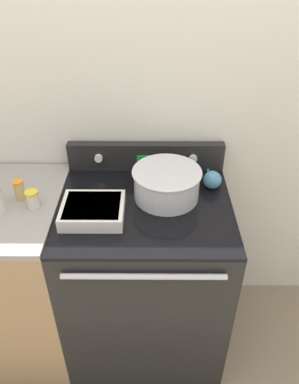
{
  "coord_description": "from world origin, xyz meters",
  "views": [
    {
      "loc": [
        0.03,
        -1.0,
        1.98
      ],
      "look_at": [
        0.02,
        0.35,
        1.01
      ],
      "focal_mm": 35.0,
      "sensor_mm": 36.0,
      "label": 1
    }
  ],
  "objects_px": {
    "mixing_bowl": "(167,182)",
    "spice_jar_yellow_cap": "(33,199)",
    "ladle": "(212,179)",
    "spice_jar_orange_cap": "(19,190)",
    "casserole_dish": "(93,210)"
  },
  "relations": [
    {
      "from": "mixing_bowl",
      "to": "spice_jar_yellow_cap",
      "type": "xyz_separation_m",
      "value": [
        -0.59,
        -0.1,
        -0.03
      ]
    },
    {
      "from": "ladle",
      "to": "spice_jar_orange_cap",
      "type": "height_order",
      "value": "spice_jar_orange_cap"
    },
    {
      "from": "mixing_bowl",
      "to": "spice_jar_orange_cap",
      "type": "xyz_separation_m",
      "value": [
        -0.66,
        -0.04,
        -0.02
      ]
    },
    {
      "from": "ladle",
      "to": "spice_jar_orange_cap",
      "type": "xyz_separation_m",
      "value": [
        -0.88,
        -0.12,
        0.02
      ]
    },
    {
      "from": "casserole_dish",
      "to": "ladle",
      "type": "distance_m",
      "value": 0.59
    },
    {
      "from": "ladle",
      "to": "spice_jar_yellow_cap",
      "type": "relative_size",
      "value": 3.45
    },
    {
      "from": "casserole_dish",
      "to": "ladle",
      "type": "xyz_separation_m",
      "value": [
        0.54,
        0.23,
        0.01
      ]
    },
    {
      "from": "mixing_bowl",
      "to": "ladle",
      "type": "height_order",
      "value": "mixing_bowl"
    },
    {
      "from": "ladle",
      "to": "spice_jar_orange_cap",
      "type": "distance_m",
      "value": 0.89
    },
    {
      "from": "casserole_dish",
      "to": "spice_jar_yellow_cap",
      "type": "relative_size",
      "value": 3.22
    },
    {
      "from": "mixing_bowl",
      "to": "ladle",
      "type": "xyz_separation_m",
      "value": [
        0.22,
        0.08,
        -0.04
      ]
    },
    {
      "from": "spice_jar_yellow_cap",
      "to": "casserole_dish",
      "type": "bearing_deg",
      "value": -10.18
    },
    {
      "from": "mixing_bowl",
      "to": "spice_jar_orange_cap",
      "type": "height_order",
      "value": "mixing_bowl"
    },
    {
      "from": "mixing_bowl",
      "to": "ladle",
      "type": "distance_m",
      "value": 0.24
    },
    {
      "from": "spice_jar_yellow_cap",
      "to": "spice_jar_orange_cap",
      "type": "xyz_separation_m",
      "value": [
        -0.07,
        0.06,
        0.01
      ]
    }
  ]
}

